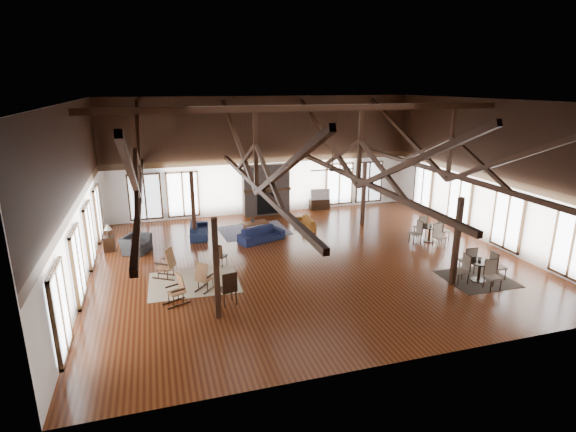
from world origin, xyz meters
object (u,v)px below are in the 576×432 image
object	(u,v)px
sofa_navy_front	(261,235)
sofa_orange	(305,223)
sofa_navy_left	(199,230)
cafe_table_near	(480,267)
tv_console	(319,204)
armchair	(136,244)
cafe_table_far	(430,231)
coffee_table	(255,223)

from	to	relation	value
sofa_navy_front	sofa_orange	size ratio (longest dim) A/B	1.21
sofa_navy_left	sofa_orange	xyz separation A→B (m)	(4.91, -0.23, -0.04)
cafe_table_near	tv_console	bearing A→B (deg)	101.12
sofa_orange	armchair	size ratio (longest dim) A/B	1.54
armchair	cafe_table_far	distance (m)	12.35
coffee_table	tv_console	distance (m)	5.06
armchair	sofa_navy_front	bearing A→B (deg)	-62.61
armchair	tv_console	bearing A→B (deg)	-38.09
armchair	coffee_table	bearing A→B (deg)	-48.08
armchair	tv_console	size ratio (longest dim) A/B	0.99
cafe_table_far	tv_console	bearing A→B (deg)	113.35
sofa_navy_left	cafe_table_far	world-z (taller)	cafe_table_far
sofa_navy_front	tv_console	distance (m)	5.94
coffee_table	cafe_table_near	xyz separation A→B (m)	(6.23, -7.50, 0.10)
sofa_navy_front	armchair	xyz separation A→B (m)	(-5.18, 0.13, 0.06)
armchair	sofa_orange	bearing A→B (deg)	-52.90
sofa_navy_left	cafe_table_far	xyz separation A→B (m)	(9.47, -3.59, 0.20)
sofa_navy_left	tv_console	distance (m)	7.27
sofa_navy_front	cafe_table_near	distance (m)	8.79
cafe_table_near	sofa_navy_left	bearing A→B (deg)	139.08
cafe_table_far	sofa_navy_front	bearing A→B (deg)	162.94
cafe_table_near	sofa_orange	bearing A→B (deg)	117.63
armchair	tv_console	distance (m)	10.25
sofa_orange	cafe_table_near	bearing A→B (deg)	29.30
sofa_navy_front	sofa_orange	world-z (taller)	sofa_navy_front
sofa_navy_left	cafe_table_near	bearing A→B (deg)	-123.61
sofa_navy_left	coffee_table	size ratio (longest dim) A/B	1.52
cafe_table_far	tv_console	distance (m)	6.85
sofa_navy_front	armchair	size ratio (longest dim) A/B	1.86
sofa_navy_front	sofa_navy_left	xyz separation A→B (m)	(-2.51, 1.46, -0.01)
sofa_navy_left	tv_console	size ratio (longest dim) A/B	1.80
coffee_table	sofa_orange	bearing A→B (deg)	-16.42
sofa_navy_front	sofa_navy_left	bearing A→B (deg)	129.90
sofa_navy_front	sofa_orange	xyz separation A→B (m)	(2.41, 1.23, -0.05)
sofa_navy_left	cafe_table_near	world-z (taller)	cafe_table_near
tv_console	coffee_table	bearing A→B (deg)	-146.34
cafe_table_far	cafe_table_near	bearing A→B (deg)	-99.71
tv_console	sofa_navy_left	bearing A→B (deg)	-158.30
sofa_orange	cafe_table_far	world-z (taller)	cafe_table_far
sofa_navy_left	cafe_table_near	size ratio (longest dim) A/B	1.01
armchair	cafe_table_near	xyz separation A→B (m)	(11.46, -6.29, 0.15)
armchair	cafe_table_near	distance (m)	13.07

